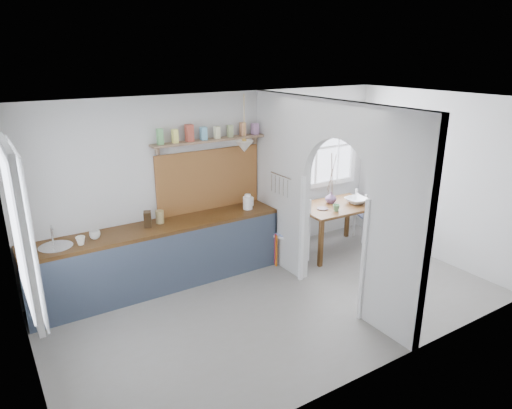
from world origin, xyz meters
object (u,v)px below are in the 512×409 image
dining_table (335,228)px  chair_right (369,215)px  chair_left (290,232)px  vase (331,197)px  kettle (248,202)px

dining_table → chair_right: bearing=7.2°
chair_left → vase: 0.98m
dining_table → chair_left: (-0.90, 0.02, 0.11)m
dining_table → chair_left: 0.90m
chair_right → vase: size_ratio=4.58×
vase → kettle: bearing=172.4°
kettle → dining_table: bearing=-28.2°
kettle → vase: kettle is taller
dining_table → chair_right: chair_right is taller
dining_table → vase: bearing=93.7°
chair_left → dining_table: bearing=63.9°
chair_left → chair_right: (1.74, 0.05, -0.07)m
kettle → chair_left: bearing=-43.8°
chair_right → vase: bearing=104.0°
chair_right → kettle: size_ratio=3.83×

